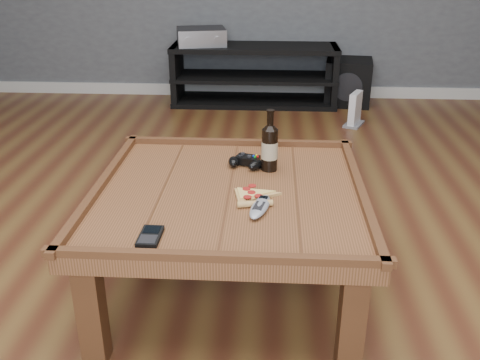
# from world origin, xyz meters

# --- Properties ---
(ground) EXTENTS (6.00, 6.00, 0.00)m
(ground) POSITION_xyz_m (0.00, 0.00, 0.00)
(ground) COLOR #4B2515
(ground) RESTS_ON ground
(baseboard) EXTENTS (5.00, 0.02, 0.10)m
(baseboard) POSITION_xyz_m (0.00, 2.99, 0.05)
(baseboard) COLOR silver
(baseboard) RESTS_ON ground
(coffee_table) EXTENTS (1.03, 1.03, 0.48)m
(coffee_table) POSITION_xyz_m (0.00, 0.00, 0.39)
(coffee_table) COLOR #4F2F16
(coffee_table) RESTS_ON ground
(media_console) EXTENTS (1.40, 0.45, 0.50)m
(media_console) POSITION_xyz_m (0.00, 2.75, 0.25)
(media_console) COLOR black
(media_console) RESTS_ON ground
(beer_bottle) EXTENTS (0.07, 0.07, 0.25)m
(beer_bottle) POSITION_xyz_m (0.15, 0.20, 0.55)
(beer_bottle) COLOR black
(beer_bottle) RESTS_ON coffee_table
(game_controller) EXTENTS (0.16, 0.13, 0.04)m
(game_controller) POSITION_xyz_m (0.05, 0.23, 0.47)
(game_controller) COLOR black
(game_controller) RESTS_ON coffee_table
(pizza_slice) EXTENTS (0.18, 0.25, 0.02)m
(pizza_slice) POSITION_xyz_m (0.09, -0.06, 0.46)
(pizza_slice) COLOR tan
(pizza_slice) RESTS_ON coffee_table
(smartphone) EXTENTS (0.07, 0.12, 0.02)m
(smartphone) POSITION_xyz_m (-0.22, -0.37, 0.46)
(smartphone) COLOR black
(smartphone) RESTS_ON coffee_table
(remote_control) EXTENTS (0.10, 0.20, 0.03)m
(remote_control) POSITION_xyz_m (0.12, -0.16, 0.46)
(remote_control) COLOR gray
(remote_control) RESTS_ON coffee_table
(av_receiver) EXTENTS (0.45, 0.40, 0.14)m
(av_receiver) POSITION_xyz_m (-0.45, 2.74, 0.57)
(av_receiver) COLOR black
(av_receiver) RESTS_ON media_console
(subwoofer) EXTENTS (0.43, 0.43, 0.38)m
(subwoofer) POSITION_xyz_m (0.81, 2.80, 0.19)
(subwoofer) COLOR black
(subwoofer) RESTS_ON ground
(game_console) EXTENTS (0.19, 0.23, 0.26)m
(game_console) POSITION_xyz_m (0.79, 2.18, 0.12)
(game_console) COLOR gray
(game_console) RESTS_ON ground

